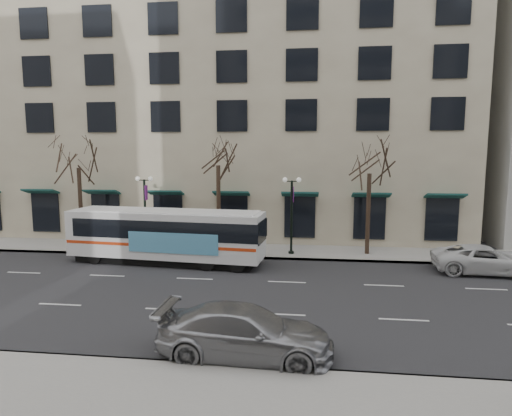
# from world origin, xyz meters

# --- Properties ---
(ground) EXTENTS (160.00, 160.00, 0.00)m
(ground) POSITION_xyz_m (0.00, 0.00, 0.00)
(ground) COLOR black
(ground) RESTS_ON ground
(sidewalk_far) EXTENTS (80.00, 4.00, 0.15)m
(sidewalk_far) POSITION_xyz_m (5.00, 9.00, 0.07)
(sidewalk_far) COLOR gray
(sidewalk_far) RESTS_ON ground
(building_hotel) EXTENTS (40.00, 20.00, 24.00)m
(building_hotel) POSITION_xyz_m (-2.00, 21.00, 12.00)
(building_hotel) COLOR tan
(building_hotel) RESTS_ON ground
(tree_far_left) EXTENTS (3.60, 3.60, 8.34)m
(tree_far_left) POSITION_xyz_m (-10.00, 8.80, 6.70)
(tree_far_left) COLOR black
(tree_far_left) RESTS_ON ground
(tree_far_mid) EXTENTS (3.60, 3.60, 8.55)m
(tree_far_mid) POSITION_xyz_m (0.00, 8.80, 6.91)
(tree_far_mid) COLOR black
(tree_far_mid) RESTS_ON ground
(tree_far_right) EXTENTS (3.60, 3.60, 8.06)m
(tree_far_right) POSITION_xyz_m (10.00, 8.80, 6.42)
(tree_far_right) COLOR black
(tree_far_right) RESTS_ON ground
(lamp_post_left) EXTENTS (1.22, 0.45, 5.21)m
(lamp_post_left) POSITION_xyz_m (-4.99, 8.20, 2.94)
(lamp_post_left) COLOR black
(lamp_post_left) RESTS_ON ground
(lamp_post_right) EXTENTS (1.22, 0.45, 5.21)m
(lamp_post_right) POSITION_xyz_m (5.01, 8.20, 2.94)
(lamp_post_right) COLOR black
(lamp_post_right) RESTS_ON ground
(city_bus) EXTENTS (12.37, 3.80, 3.30)m
(city_bus) POSITION_xyz_m (-2.55, 5.42, 1.80)
(city_bus) COLOR white
(city_bus) RESTS_ON ground
(silver_car) EXTENTS (5.99, 2.64, 1.71)m
(silver_car) POSITION_xyz_m (4.00, -6.20, 0.86)
(silver_car) COLOR #93949A
(silver_car) RESTS_ON ground
(white_pickup) EXTENTS (5.83, 2.96, 1.58)m
(white_pickup) POSITION_xyz_m (16.09, 5.34, 0.79)
(white_pickup) COLOR silver
(white_pickup) RESTS_ON ground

